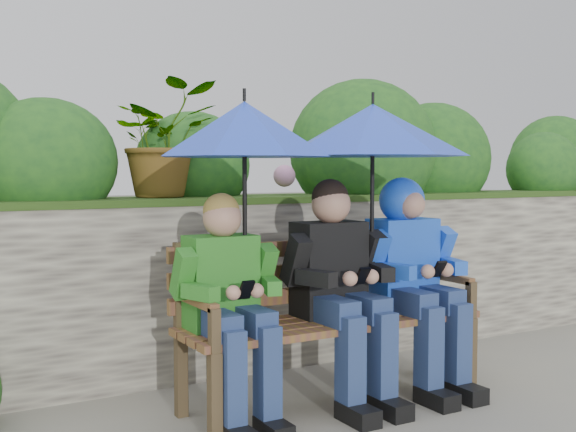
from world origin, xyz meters
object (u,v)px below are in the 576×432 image
boy_left (229,297)px  umbrella_left (244,129)px  boy_right (413,266)px  boy_middle (340,281)px  umbrella_right (373,130)px  park_bench (326,308)px

boy_left → umbrella_left: umbrella_left is taller
boy_right → boy_middle: bearing=-178.5°
boy_left → boy_middle: size_ratio=0.95×
boy_right → umbrella_left: bearing=177.3°
umbrella_left → umbrella_right: bearing=-2.6°
park_bench → umbrella_left: (-0.47, -0.02, 0.90)m
umbrella_left → boy_right: bearing=-2.7°
boy_middle → umbrella_right: 0.80m
boy_left → boy_middle: bearing=-0.6°
boy_middle → boy_right: 0.49m
boy_middle → umbrella_right: umbrella_right is taller
umbrella_left → boy_middle: bearing=-6.8°
umbrella_left → umbrella_right: 0.72m
umbrella_right → boy_left: bearing=-178.6°
boy_right → umbrella_right: bearing=176.9°
boy_middle → umbrella_left: size_ratio=1.24×
umbrella_right → park_bench: bearing=168.8°
umbrella_left → park_bench: bearing=2.1°
park_bench → umbrella_left: size_ratio=1.74×
boy_middle → umbrella_left: (-0.51, 0.06, 0.76)m
park_bench → boy_right: (0.52, -0.06, 0.19)m
park_bench → umbrella_right: umbrella_right is taller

